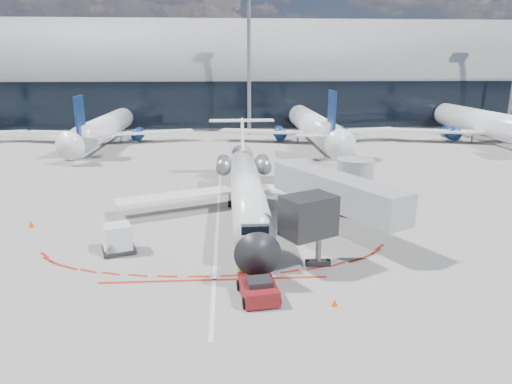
{
  "coord_description": "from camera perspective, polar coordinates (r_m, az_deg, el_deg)",
  "views": [
    {
      "loc": [
        0.98,
        -37.04,
        12.78
      ],
      "look_at": [
        3.11,
        -2.86,
        3.12
      ],
      "focal_mm": 32.0,
      "sensor_mm": 36.0,
      "label": 1
    }
  ],
  "objects": [
    {
      "name": "terminal_building",
      "position": [
        102.1,
        -4.22,
        13.32
      ],
      "size": [
        150.0,
        24.15,
        24.0
      ],
      "color": "gray",
      "rests_on": "ground"
    },
    {
      "name": "ramp_worker",
      "position": [
        27.27,
        -1.84,
        -10.08
      ],
      "size": [
        0.73,
        0.55,
        1.81
      ],
      "primitive_type": "imported",
      "rotation": [
        0.0,
        0.0,
        3.33
      ],
      "color": "#D7F81A",
      "rests_on": "ground"
    },
    {
      "name": "safety_cone_right",
      "position": [
        25.96,
        9.81,
        -13.43
      ],
      "size": [
        0.32,
        0.32,
        0.45
      ],
      "primitive_type": "cone",
      "color": "#F54B05",
      "rests_on": "ground"
    },
    {
      "name": "regional_jet",
      "position": [
        40.31,
        -1.19,
        0.83
      ],
      "size": [
        23.3,
        28.73,
        7.19
      ],
      "color": "white",
      "rests_on": "ground"
    },
    {
      "name": "uld_container",
      "position": [
        33.34,
        -16.85,
        -5.62
      ],
      "size": [
        2.67,
        2.47,
        2.06
      ],
      "rotation": [
        0.0,
        0.0,
        0.33
      ],
      "color": "black",
      "rests_on": "ground"
    },
    {
      "name": "apron_stop_bar",
      "position": [
        28.57,
        -5.25,
        -10.88
      ],
      "size": [
        14.0,
        0.25,
        0.01
      ],
      "primitive_type": "cube",
      "color": "maroon",
      "rests_on": "ground"
    },
    {
      "name": "light_mast_centre",
      "position": [
        85.13,
        -0.89,
        15.56
      ],
      "size": [
        0.7,
        0.7,
        25.0
      ],
      "primitive_type": "cylinder",
      "color": "gray",
      "rests_on": "ground"
    },
    {
      "name": "pushback_tug",
      "position": [
        26.28,
        0.27,
        -11.95
      ],
      "size": [
        2.42,
        4.98,
        1.27
      ],
      "rotation": [
        0.0,
        0.0,
        0.13
      ],
      "color": "#540C12",
      "rests_on": "ground"
    },
    {
      "name": "ground",
      "position": [
        39.19,
        -4.81,
        -3.34
      ],
      "size": [
        260.0,
        260.0,
        0.0
      ],
      "primitive_type": "plane",
      "color": "slate",
      "rests_on": "ground"
    },
    {
      "name": "safety_cone_left",
      "position": [
        41.24,
        -26.3,
        -3.6
      ],
      "size": [
        0.4,
        0.4,
        0.55
      ],
      "primitive_type": "cone",
      "color": "#F54B05",
      "rests_on": "ground"
    },
    {
      "name": "apron_centerline",
      "position": [
        41.09,
        -4.76,
        -2.42
      ],
      "size": [
        0.25,
        40.0,
        0.01
      ],
      "primitive_type": "cube",
      "color": "silver",
      "rests_on": "ground"
    },
    {
      "name": "jet_bridge",
      "position": [
        36.48,
        10.55,
        -0.06
      ],
      "size": [
        10.03,
        15.2,
        4.9
      ],
      "color": "#989BA0",
      "rests_on": "ground"
    },
    {
      "name": "bg_airliner_3",
      "position": [
        86.88,
        26.89,
        9.66
      ],
      "size": [
        37.59,
        39.8,
        12.16
      ],
      "primitive_type": null,
      "color": "white",
      "rests_on": "ground"
    },
    {
      "name": "bg_airliner_2",
      "position": [
        78.49,
        6.93,
        10.55
      ],
      "size": [
        36.04,
        38.15,
        11.66
      ],
      "primitive_type": null,
      "color": "white",
      "rests_on": "ground"
    },
    {
      "name": "bg_airliner_1",
      "position": [
        80.88,
        -18.17,
        9.73
      ],
      "size": [
        33.28,
        35.24,
        10.77
      ],
      "primitive_type": null,
      "color": "white",
      "rests_on": "ground"
    }
  ]
}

